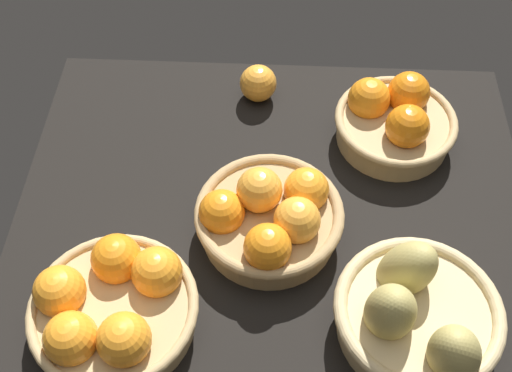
{
  "coord_description": "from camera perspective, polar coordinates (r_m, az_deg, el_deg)",
  "views": [
    {
      "loc": [
        0.41,
        57.94,
        88.12
      ],
      "look_at": [
        3.29,
        -3.01,
        7.0
      ],
      "focal_mm": 44.48,
      "sensor_mm": 36.0,
      "label": 1
    }
  ],
  "objects": [
    {
      "name": "basket_center",
      "position": [
        0.97,
        1.47,
        -2.79
      ],
      "size": [
        23.12,
        23.12,
        11.32
      ],
      "color": "tan",
      "rests_on": "market_tray"
    },
    {
      "name": "loose_orange_front_gap",
      "position": [
        1.18,
        0.39,
        9.22
      ],
      "size": [
        6.82,
        6.82,
        6.82
      ],
      "primitive_type": "sphere",
      "color": "#F49E33",
      "rests_on": "market_tray"
    },
    {
      "name": "market_tray",
      "position": [
        1.04,
        1.73,
        -3.21
      ],
      "size": [
        84.0,
        72.0,
        3.0
      ],
      "primitive_type": "cube",
      "color": "black",
      "rests_on": "ground"
    },
    {
      "name": "basket_near_left",
      "position": [
        1.13,
        12.55,
        5.79
      ],
      "size": [
        21.16,
        21.16,
        10.75
      ],
      "color": "tan",
      "rests_on": "market_tray"
    },
    {
      "name": "basket_far_left_pears",
      "position": [
        0.92,
        14.45,
        -11.21
      ],
      "size": [
        23.53,
        23.53,
        14.63
      ],
      "color": "tan",
      "rests_on": "market_tray"
    },
    {
      "name": "basket_far_right",
      "position": [
        0.92,
        -12.61,
        -10.63
      ],
      "size": [
        23.98,
        23.98,
        10.11
      ],
      "color": "tan",
      "rests_on": "market_tray"
    }
  ]
}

